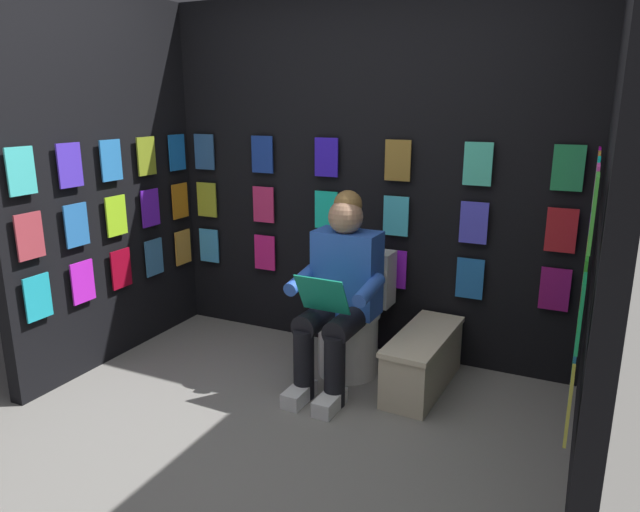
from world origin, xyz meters
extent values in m
plane|color=gray|center=(0.00, 0.00, 0.00)|extent=(30.00, 30.00, 0.00)
cube|color=black|center=(0.00, -1.69, 1.19)|extent=(2.98, 0.10, 2.39)
cube|color=#44AAEA|center=(1.26, -1.60, 0.61)|extent=(0.17, 0.01, 0.26)
cube|color=#EA1E7D|center=(0.75, -1.60, 0.61)|extent=(0.17, 0.01, 0.26)
cube|color=teal|center=(0.25, -1.60, 0.61)|extent=(0.17, 0.01, 0.26)
cube|color=#9B1DE2|center=(-0.25, -1.60, 0.61)|extent=(0.17, 0.01, 0.26)
cube|color=blue|center=(-0.75, -1.60, 0.61)|extent=(0.17, 0.01, 0.26)
cube|color=#8C1064|center=(-1.26, -1.60, 0.61)|extent=(0.17, 0.01, 0.26)
cube|color=#ACB62B|center=(1.26, -1.60, 0.98)|extent=(0.17, 0.01, 0.26)
cube|color=#D62A64|center=(0.75, -1.60, 0.98)|extent=(0.17, 0.01, 0.26)
cube|color=#15D8B4|center=(0.25, -1.60, 0.98)|extent=(0.17, 0.01, 0.26)
cube|color=#43C3DE|center=(-0.25, -1.60, 0.98)|extent=(0.17, 0.01, 0.26)
cube|color=#4946E1|center=(-0.75, -1.60, 0.98)|extent=(0.17, 0.01, 0.26)
cube|color=#B11920|center=(-1.26, -1.60, 0.98)|extent=(0.17, 0.01, 0.26)
cube|color=#2E588C|center=(1.26, -1.60, 1.34)|extent=(0.17, 0.01, 0.26)
cube|color=navy|center=(0.75, -1.60, 1.34)|extent=(0.17, 0.01, 0.26)
cube|color=#3019CE|center=(0.25, -1.60, 1.34)|extent=(0.17, 0.01, 0.26)
cube|color=olive|center=(-0.25, -1.60, 1.34)|extent=(0.17, 0.01, 0.26)
cube|color=#46CEAF|center=(-0.75, -1.60, 1.34)|extent=(0.17, 0.01, 0.26)
cube|color=#1E8C4B|center=(-1.26, -1.60, 1.34)|extent=(0.17, 0.01, 0.26)
cube|color=black|center=(-1.49, -0.82, 1.19)|extent=(0.10, 1.64, 2.39)
cube|color=#34C9D3|center=(-1.41, -1.47, 0.61)|extent=(0.01, 0.17, 0.26)
cube|color=#9D3014|center=(-1.41, -1.14, 0.61)|extent=(0.01, 0.17, 0.26)
cube|color=#18E72F|center=(-1.41, -0.82, 0.61)|extent=(0.01, 0.17, 0.26)
cube|color=teal|center=(-1.41, -0.49, 0.61)|extent=(0.01, 0.17, 0.26)
cube|color=#ACA934|center=(-1.41, -0.17, 0.61)|extent=(0.01, 0.17, 0.26)
cube|color=purple|center=(-1.41, -1.47, 0.98)|extent=(0.01, 0.17, 0.26)
cube|color=#0EA357|center=(-1.41, -1.14, 0.98)|extent=(0.01, 0.17, 0.26)
cube|color=gold|center=(-1.41, -0.82, 0.98)|extent=(0.01, 0.17, 0.26)
cube|color=green|center=(-1.41, -0.49, 0.98)|extent=(0.01, 0.17, 0.26)
cube|color=#11A051|center=(-1.41, -0.17, 0.98)|extent=(0.01, 0.17, 0.26)
cube|color=#CE0CB2|center=(-1.41, -1.47, 1.34)|extent=(0.01, 0.17, 0.26)
cube|color=orange|center=(-1.41, -1.14, 1.34)|extent=(0.01, 0.17, 0.26)
cube|color=#0FE5DA|center=(-1.41, -0.82, 1.34)|extent=(0.01, 0.17, 0.26)
cube|color=#EE4CC1|center=(-1.41, -0.49, 1.34)|extent=(0.01, 0.17, 0.26)
cube|color=green|center=(-1.41, -0.17, 1.34)|extent=(0.01, 0.17, 0.26)
cube|color=black|center=(1.49, -0.82, 1.19)|extent=(0.10, 1.64, 2.39)
cube|color=#1FAEC5|center=(1.41, -0.17, 0.61)|extent=(0.01, 0.17, 0.26)
cube|color=#CB22DB|center=(1.41, -0.49, 0.61)|extent=(0.01, 0.17, 0.26)
cube|color=maroon|center=(1.41, -0.82, 0.61)|extent=(0.01, 0.17, 0.26)
cube|color=teal|center=(1.41, -1.14, 0.61)|extent=(0.01, 0.17, 0.26)
cube|color=gold|center=(1.41, -1.47, 0.61)|extent=(0.01, 0.17, 0.26)
cube|color=#B03B46|center=(1.41, -0.17, 0.98)|extent=(0.01, 0.17, 0.26)
cube|color=#2A70BF|center=(1.41, -0.49, 0.98)|extent=(0.01, 0.17, 0.26)
cube|color=#9EDF21|center=(1.41, -0.82, 0.98)|extent=(0.01, 0.17, 0.26)
cube|color=#641DC9|center=(1.41, -1.14, 0.98)|extent=(0.01, 0.17, 0.26)
cube|color=#C57318|center=(1.41, -1.47, 0.98)|extent=(0.01, 0.17, 0.26)
cube|color=#42CBC8|center=(1.41, -0.17, 1.34)|extent=(0.01, 0.17, 0.26)
cube|color=#4D32D3|center=(1.41, -0.49, 1.34)|extent=(0.01, 0.17, 0.26)
cube|color=#2C7DCD|center=(1.41, -0.82, 1.34)|extent=(0.01, 0.17, 0.26)
cube|color=olive|center=(1.41, -1.14, 1.34)|extent=(0.01, 0.17, 0.26)
cube|color=blue|center=(1.41, -1.47, 1.34)|extent=(0.01, 0.17, 0.26)
cylinder|color=white|center=(-0.09, -1.21, 0.20)|extent=(0.38, 0.38, 0.40)
cylinder|color=white|center=(-0.09, -1.21, 0.41)|extent=(0.41, 0.41, 0.02)
cube|color=white|center=(-0.09, -1.47, 0.58)|extent=(0.38, 0.19, 0.36)
cylinder|color=white|center=(-0.09, -1.38, 0.58)|extent=(0.39, 0.08, 0.39)
cube|color=blue|center=(-0.09, -1.18, 0.68)|extent=(0.41, 0.23, 0.52)
sphere|color=tan|center=(-0.09, -1.15, 1.04)|extent=(0.21, 0.21, 0.21)
sphere|color=olive|center=(-0.09, -1.18, 1.11)|extent=(0.17, 0.17, 0.17)
cylinder|color=black|center=(-0.18, -0.97, 0.44)|extent=(0.16, 0.40, 0.15)
cylinder|color=black|center=(0.02, -0.98, 0.44)|extent=(0.16, 0.40, 0.15)
cylinder|color=black|center=(-0.18, -0.79, 0.21)|extent=(0.12, 0.12, 0.42)
cylinder|color=black|center=(0.02, -0.80, 0.21)|extent=(0.12, 0.12, 0.42)
cube|color=white|center=(-0.18, -0.73, 0.04)|extent=(0.12, 0.26, 0.09)
cube|color=white|center=(0.02, -0.74, 0.04)|extent=(0.12, 0.26, 0.09)
cylinder|color=blue|center=(-0.30, -0.99, 0.66)|extent=(0.09, 0.31, 0.13)
cylinder|color=blue|center=(0.14, -1.00, 0.66)|extent=(0.09, 0.31, 0.13)
cube|color=#169A74|center=(-0.08, -0.84, 0.64)|extent=(0.30, 0.14, 0.23)
cube|color=beige|center=(-0.58, -1.22, 0.16)|extent=(0.31, 0.77, 0.32)
cube|color=beige|center=(-0.58, -1.22, 0.34)|extent=(0.33, 0.80, 0.03)
camera|label=1|loc=(-1.39, 1.95, 1.70)|focal=32.32mm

